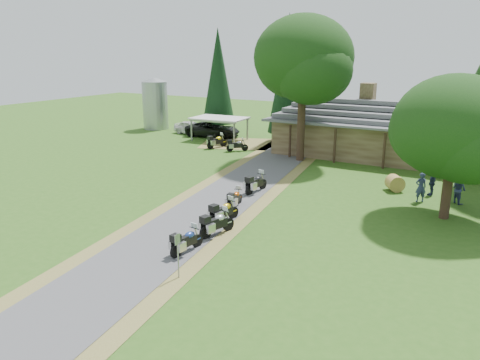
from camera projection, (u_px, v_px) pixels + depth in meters
The scene contains 23 objects.
ground at pixel (169, 237), 23.37m from camera, with size 120.00×120.00×0.00m, color #2E5819.
driveway at pixel (205, 212), 26.96m from camera, with size 46.00×46.00×0.00m, color #464649.
lodge at pixel (397, 129), 39.98m from camera, with size 21.40×9.40×4.90m, color brown, non-canonical shape.
silo at pixel (155, 103), 54.68m from camera, with size 2.92×2.92×5.93m, color gray.
carport at pixel (220, 129), 48.06m from camera, with size 5.42×3.61×2.35m, color silver, non-canonical shape.
car_white_sedan at pixel (191, 126), 51.45m from camera, with size 5.53×2.34×1.84m, color silver.
car_dark_suv at pixel (213, 125), 49.91m from camera, with size 6.37×2.71×2.44m, color black.
motorcycle_row_a at pixel (187, 240), 21.47m from camera, with size 1.84×0.60×1.26m, color navy, non-canonical shape.
motorcycle_row_b at pixel (217, 222), 23.51m from camera, with size 1.99×0.65×1.36m, color #B0B4B8, non-canonical shape.
motorcycle_row_c at pixel (224, 211), 25.21m from camera, with size 1.98×0.65×1.35m, color gold, non-canonical shape.
motorcycle_row_d at pixel (235, 198), 27.67m from camera, with size 1.73×0.57×1.18m, color #C54F0C, non-canonical shape.
motorcycle_row_e at pixel (256, 182), 30.57m from camera, with size 2.02×0.66×1.38m, color black, non-canonical shape.
motorcycle_carport_a at pixel (217, 141), 44.44m from camera, with size 2.02×0.66×1.38m, color yellow, non-canonical shape.
motorcycle_carport_b at pixel (237, 145), 42.95m from camera, with size 1.79×0.58×1.23m, color gray, non-canonical shape.
person_a at pixel (421, 185), 28.54m from camera, with size 0.62×0.44×2.17m, color navy.
person_b at pixel (459, 187), 28.26m from camera, with size 0.60×0.43×2.11m, color navy.
person_c at pixel (432, 181), 29.87m from camera, with size 0.55×0.40×1.94m, color navy.
hay_bale at pixel (395, 183), 30.91m from camera, with size 1.05×1.05×0.97m, color olive.
sign_post at pixel (178, 256), 18.96m from camera, with size 0.35×0.06×1.95m, color gray, non-canonical shape.
oak_lodge_left at pixel (303, 78), 37.70m from camera, with size 7.97×7.97×13.64m, color #11330F, non-canonical shape.
oak_driveway at pixel (453, 145), 24.93m from camera, with size 6.58×6.58×8.24m, color #11330F, non-canonical shape.
cedar_near at pixel (288, 79), 45.83m from camera, with size 3.84×3.84×12.48m, color black.
cedar_far at pixel (218, 81), 52.19m from camera, with size 3.65×3.65×11.41m, color black.
Camera 1 is at (13.80, -17.16, 9.06)m, focal length 35.00 mm.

